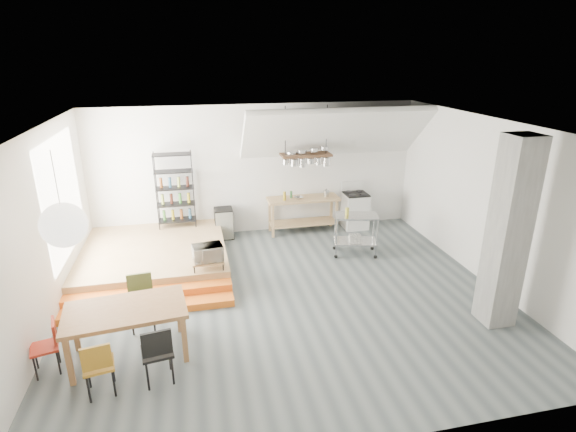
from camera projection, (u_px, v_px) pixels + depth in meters
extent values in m
plane|color=#4A5355|center=(287.00, 297.00, 8.45)|extent=(8.00, 8.00, 0.00)
cube|color=silver|center=(257.00, 170.00, 11.11)|extent=(8.00, 0.04, 3.20)
cube|color=silver|center=(40.00, 236.00, 7.09)|extent=(0.04, 7.00, 3.20)
cube|color=silver|center=(488.00, 202.00, 8.71)|extent=(0.04, 7.00, 3.20)
cube|color=white|center=(287.00, 126.00, 7.35)|extent=(8.00, 7.00, 0.02)
cube|color=white|center=(335.00, 133.00, 10.60)|extent=(4.40, 1.44, 1.32)
cube|color=white|center=(63.00, 196.00, 8.40)|extent=(0.02, 2.50, 2.20)
cube|color=#A38051|center=(155.00, 256.00, 9.71)|extent=(3.00, 3.00, 0.40)
cube|color=orange|center=(149.00, 308.00, 7.97)|extent=(3.00, 0.35, 0.13)
cube|color=orange|center=(150.00, 295.00, 8.26)|extent=(3.00, 0.35, 0.27)
cube|color=slate|center=(508.00, 234.00, 7.19)|extent=(0.50, 0.50, 3.20)
cube|color=#A38051|center=(303.00, 199.00, 11.26)|extent=(1.80, 0.60, 0.06)
cube|color=#A38051|center=(303.00, 222.00, 11.48)|extent=(1.70, 0.55, 0.04)
cube|color=#A38051|center=(331.00, 211.00, 11.78)|extent=(0.06, 0.06, 0.86)
cube|color=#A38051|center=(270.00, 215.00, 11.45)|extent=(0.06, 0.06, 0.86)
cube|color=#A38051|center=(336.00, 216.00, 11.38)|extent=(0.06, 0.06, 0.86)
cube|color=#A38051|center=(273.00, 221.00, 11.05)|extent=(0.06, 0.06, 0.86)
cube|color=white|center=(355.00, 211.00, 11.69)|extent=(0.60, 0.60, 0.90)
cube|color=black|center=(356.00, 194.00, 11.53)|extent=(0.58, 0.58, 0.03)
cube|color=white|center=(352.00, 186.00, 11.74)|extent=(0.60, 0.05, 0.25)
cylinder|color=black|center=(359.00, 191.00, 11.68)|extent=(0.18, 0.18, 0.02)
cylinder|color=black|center=(349.00, 192.00, 11.62)|extent=(0.18, 0.18, 0.02)
cylinder|color=black|center=(363.00, 194.00, 11.42)|extent=(0.18, 0.18, 0.02)
cylinder|color=black|center=(353.00, 195.00, 11.36)|extent=(0.18, 0.18, 0.02)
cube|color=#412A1A|center=(306.00, 155.00, 10.68)|extent=(1.20, 0.50, 0.05)
cylinder|color=black|center=(285.00, 131.00, 10.38)|extent=(0.02, 0.02, 1.15)
cylinder|color=black|center=(327.00, 130.00, 10.58)|extent=(0.02, 0.02, 1.15)
cylinder|color=silver|center=(286.00, 162.00, 10.58)|extent=(0.16, 0.16, 0.12)
cylinder|color=silver|center=(294.00, 162.00, 10.62)|extent=(0.20, 0.20, 0.16)
cylinder|color=silver|center=(302.00, 163.00, 10.67)|extent=(0.16, 0.16, 0.20)
cylinder|color=silver|center=(310.00, 161.00, 10.70)|extent=(0.20, 0.20, 0.12)
cylinder|color=silver|center=(318.00, 161.00, 10.75)|extent=(0.16, 0.16, 0.16)
cylinder|color=silver|center=(326.00, 162.00, 10.79)|extent=(0.20, 0.20, 0.20)
cylinder|color=black|center=(193.00, 187.00, 10.79)|extent=(0.02, 0.02, 1.80)
cylinder|color=black|center=(157.00, 189.00, 10.62)|extent=(0.02, 0.02, 1.80)
cylinder|color=black|center=(193.00, 191.00, 10.45)|extent=(0.02, 0.02, 1.80)
cylinder|color=black|center=(156.00, 193.00, 10.29)|extent=(0.02, 0.02, 1.80)
cube|color=black|center=(178.00, 220.00, 10.79)|extent=(0.88, 0.38, 0.02)
cube|color=black|center=(176.00, 204.00, 10.65)|extent=(0.88, 0.38, 0.02)
cube|color=black|center=(175.00, 188.00, 10.52)|extent=(0.88, 0.38, 0.02)
cube|color=black|center=(173.00, 171.00, 10.38)|extent=(0.88, 0.38, 0.02)
cube|color=black|center=(172.00, 154.00, 10.24)|extent=(0.88, 0.38, 0.03)
cylinder|color=#418A37|center=(177.00, 214.00, 10.74)|extent=(0.07, 0.07, 0.24)
cylinder|color=#A4951B|center=(176.00, 198.00, 10.61)|extent=(0.07, 0.07, 0.24)
cylinder|color=brown|center=(174.00, 182.00, 10.47)|extent=(0.07, 0.07, 0.24)
cube|color=#A38051|center=(208.00, 261.00, 8.66)|extent=(0.60, 0.40, 0.03)
cylinder|color=black|center=(222.00, 260.00, 8.90)|extent=(0.02, 0.02, 0.13)
cylinder|color=black|center=(194.00, 262.00, 8.79)|extent=(0.02, 0.02, 0.13)
cylinder|color=black|center=(223.00, 267.00, 8.59)|extent=(0.02, 0.02, 0.13)
cylinder|color=black|center=(194.00, 270.00, 8.48)|extent=(0.02, 0.02, 0.13)
sphere|color=white|center=(64.00, 225.00, 5.89)|extent=(0.60, 0.60, 0.60)
cube|color=#905B34|center=(125.00, 310.00, 6.56)|extent=(1.82, 1.16, 0.06)
cube|color=#905B34|center=(179.00, 311.00, 7.30)|extent=(0.08, 0.08, 0.75)
cube|color=#905B34|center=(75.00, 329.00, 6.83)|extent=(0.08, 0.08, 0.75)
cube|color=#905B34|center=(185.00, 340.00, 6.57)|extent=(0.08, 0.08, 0.75)
cube|color=#905B34|center=(69.00, 362.00, 6.10)|extent=(0.08, 0.08, 0.75)
cube|color=#A06D1B|center=(99.00, 365.00, 5.94)|extent=(0.45, 0.45, 0.04)
cube|color=#A06D1B|center=(96.00, 358.00, 5.71)|extent=(0.37, 0.10, 0.34)
cylinder|color=black|center=(89.00, 389.00, 5.83)|extent=(0.03, 0.03, 0.43)
cylinder|color=black|center=(114.00, 383.00, 5.94)|extent=(0.03, 0.03, 0.43)
cylinder|color=black|center=(89.00, 375.00, 6.10)|extent=(0.03, 0.03, 0.43)
cylinder|color=black|center=(113.00, 369.00, 6.21)|extent=(0.03, 0.03, 0.43)
cube|color=black|center=(157.00, 352.00, 6.16)|extent=(0.47, 0.47, 0.04)
cube|color=black|center=(157.00, 343.00, 5.91)|extent=(0.40, 0.10, 0.36)
cylinder|color=black|center=(148.00, 376.00, 6.04)|extent=(0.03, 0.03, 0.46)
cylinder|color=black|center=(173.00, 370.00, 6.16)|extent=(0.03, 0.03, 0.46)
cylinder|color=black|center=(146.00, 362.00, 6.33)|extent=(0.03, 0.03, 0.46)
cylinder|color=black|center=(169.00, 356.00, 6.45)|extent=(0.03, 0.03, 0.46)
cube|color=#5E6731|center=(141.00, 303.00, 7.36)|extent=(0.45, 0.45, 0.04)
cube|color=#5E6731|center=(140.00, 284.00, 7.43)|extent=(0.40, 0.08, 0.37)
cylinder|color=black|center=(153.00, 309.00, 7.63)|extent=(0.03, 0.03, 0.46)
cylinder|color=black|center=(133.00, 312.00, 7.54)|extent=(0.03, 0.03, 0.46)
cylinder|color=black|center=(154.00, 319.00, 7.33)|extent=(0.03, 0.03, 0.46)
cylinder|color=black|center=(132.00, 323.00, 7.24)|extent=(0.03, 0.03, 0.46)
cube|color=#B22B19|center=(44.00, 347.00, 6.35)|extent=(0.44, 0.44, 0.04)
cube|color=#B22B19|center=(54.00, 331.00, 6.34)|extent=(0.12, 0.34, 0.32)
cylinder|color=black|center=(59.00, 363.00, 6.36)|extent=(0.03, 0.03, 0.40)
cylinder|color=black|center=(58.00, 351.00, 6.60)|extent=(0.03, 0.03, 0.40)
cylinder|color=black|center=(35.00, 369.00, 6.23)|extent=(0.03, 0.03, 0.40)
cylinder|color=black|center=(36.00, 357.00, 6.48)|extent=(0.03, 0.03, 0.40)
cube|color=silver|center=(356.00, 216.00, 9.95)|extent=(1.04, 0.73, 0.04)
cube|color=silver|center=(355.00, 241.00, 10.16)|extent=(1.04, 0.73, 0.03)
cylinder|color=silver|center=(373.00, 231.00, 10.31)|extent=(0.03, 0.03, 0.90)
sphere|color=black|center=(372.00, 248.00, 10.46)|extent=(0.08, 0.08, 0.08)
cylinder|color=silver|center=(335.00, 231.00, 10.33)|extent=(0.03, 0.03, 0.90)
sphere|color=black|center=(334.00, 248.00, 10.48)|extent=(0.08, 0.08, 0.08)
cylinder|color=silver|center=(377.00, 239.00, 9.88)|extent=(0.03, 0.03, 0.90)
sphere|color=black|center=(375.00, 257.00, 10.03)|extent=(0.08, 0.08, 0.08)
cylinder|color=silver|center=(337.00, 239.00, 9.90)|extent=(0.03, 0.03, 0.90)
sphere|color=black|center=(336.00, 256.00, 10.05)|extent=(0.08, 0.08, 0.08)
cube|color=black|center=(224.00, 223.00, 11.07)|extent=(0.44, 0.44, 0.75)
imported|color=beige|center=(208.00, 253.00, 8.61)|extent=(0.61, 0.45, 0.31)
imported|color=silver|center=(299.00, 198.00, 11.17)|extent=(0.26, 0.26, 0.05)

